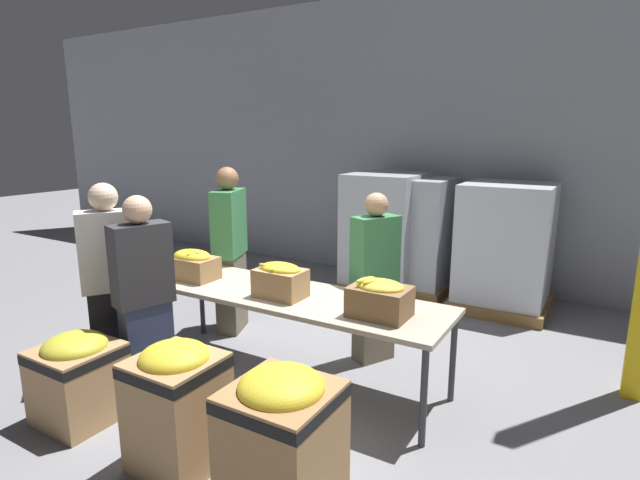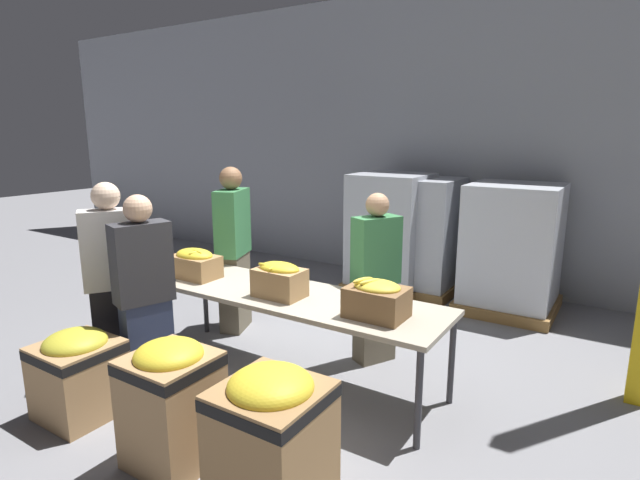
{
  "view_description": "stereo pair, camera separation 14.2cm",
  "coord_description": "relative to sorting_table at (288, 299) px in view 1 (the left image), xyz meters",
  "views": [
    {
      "loc": [
        2.29,
        -3.34,
        2.13
      ],
      "look_at": [
        0.16,
        0.28,
        1.21
      ],
      "focal_mm": 28.0,
      "sensor_mm": 36.0,
      "label": 1
    },
    {
      "loc": [
        2.41,
        -3.26,
        2.13
      ],
      "look_at": [
        0.16,
        0.28,
        1.21
      ],
      "focal_mm": 28.0,
      "sensor_mm": 36.0,
      "label": 2
    }
  ],
  "objects": [
    {
      "name": "wall_back",
      "position": [
        0.0,
        3.52,
        1.27
      ],
      "size": [
        16.0,
        0.08,
        4.0
      ],
      "color": "#9399A3",
      "rests_on": "ground_plane"
    },
    {
      "name": "donation_bin_0",
      "position": [
        -0.98,
        -1.33,
        -0.37
      ],
      "size": [
        0.54,
        0.54,
        0.68
      ],
      "color": "tan",
      "rests_on": "ground_plane"
    },
    {
      "name": "volunteer_2",
      "position": [
        -1.14,
        0.6,
        0.15
      ],
      "size": [
        0.39,
        0.53,
        1.77
      ],
      "rotation": [
        0.0,
        0.0,
        -1.21
      ],
      "color": "#6B604C",
      "rests_on": "ground_plane"
    },
    {
      "name": "volunteer_0",
      "position": [
        0.48,
        0.72,
        0.06
      ],
      "size": [
        0.39,
        0.48,
        1.59
      ],
      "rotation": [
        0.0,
        0.0,
        -2.06
      ],
      "color": "#6B604C",
      "rests_on": "ground_plane"
    },
    {
      "name": "banana_box_0",
      "position": [
        -1.0,
        -0.09,
        0.19
      ],
      "size": [
        0.46,
        0.29,
        0.29
      ],
      "color": "#A37A4C",
      "rests_on": "sorting_table"
    },
    {
      "name": "volunteer_1",
      "position": [
        -1.28,
        -0.76,
        0.13
      ],
      "size": [
        0.45,
        0.51,
        1.72
      ],
      "rotation": [
        0.0,
        0.0,
        0.97
      ],
      "color": "black",
      "rests_on": "ground_plane"
    },
    {
      "name": "donation_bin_2",
      "position": [
        0.86,
        -1.33,
        -0.26
      ],
      "size": [
        0.57,
        0.57,
        0.87
      ],
      "color": "#A37A4C",
      "rests_on": "ground_plane"
    },
    {
      "name": "pallet_stack_1",
      "position": [
        0.07,
        2.92,
        0.02
      ],
      "size": [
        0.99,
        0.99,
        1.53
      ],
      "color": "olive",
      "rests_on": "ground_plane"
    },
    {
      "name": "banana_box_2",
      "position": [
        0.89,
        -0.09,
        0.19
      ],
      "size": [
        0.44,
        0.32,
        0.3
      ],
      "color": "olive",
      "rests_on": "sorting_table"
    },
    {
      "name": "volunteer_3",
      "position": [
        -0.83,
        -0.8,
        0.09
      ],
      "size": [
        0.35,
        0.49,
        1.65
      ],
      "rotation": [
        0.0,
        0.0,
        1.25
      ],
      "color": "#2D3856",
      "rests_on": "ground_plane"
    },
    {
      "name": "banana_box_1",
      "position": [
        -0.0,
        -0.1,
        0.2
      ],
      "size": [
        0.41,
        0.28,
        0.29
      ],
      "color": "tan",
      "rests_on": "sorting_table"
    },
    {
      "name": "ground_plane",
      "position": [
        0.0,
        0.0,
        -0.73
      ],
      "size": [
        30.0,
        30.0,
        0.0
      ],
      "primitive_type": "plane",
      "color": "gray"
    },
    {
      "name": "pallet_stack_2",
      "position": [
        -0.29,
        2.74,
        0.05
      ],
      "size": [
        1.01,
        1.01,
        1.58
      ],
      "color": "olive",
      "rests_on": "ground_plane"
    },
    {
      "name": "donation_bin_1",
      "position": [
        0.05,
        -1.33,
        -0.28
      ],
      "size": [
        0.52,
        0.52,
        0.84
      ],
      "color": "tan",
      "rests_on": "ground_plane"
    },
    {
      "name": "sorting_table",
      "position": [
        0.0,
        0.0,
        0.0
      ],
      "size": [
        2.8,
        0.82,
        0.78
      ],
      "color": "#B2A893",
      "rests_on": "ground_plane"
    },
    {
      "name": "pallet_stack_0",
      "position": [
        1.24,
        2.81,
        0.02
      ],
      "size": [
        1.09,
        1.09,
        1.53
      ],
      "color": "olive",
      "rests_on": "ground_plane"
    }
  ]
}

